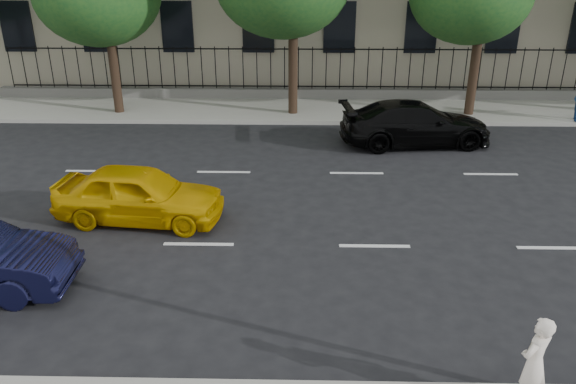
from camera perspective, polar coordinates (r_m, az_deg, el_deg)
ground at (r=10.80m, az=10.38°, el=-11.88°), size 120.00×120.00×0.00m
far_sidewalk at (r=23.56m, az=5.45°, el=8.35°), size 60.00×4.00×0.15m
lane_markings at (r=14.89m, az=7.76°, el=-1.26°), size 49.60×4.62×0.01m
iron_fence at (r=25.07m, az=5.24°, el=10.62°), size 30.00×0.50×2.20m
yellow_taxi at (r=14.12m, az=-14.86°, el=-0.21°), size 4.25×2.08×1.39m
black_sedan at (r=19.67m, az=12.82°, el=6.81°), size 5.28×2.61×1.48m
woman_near at (r=8.86m, az=23.74°, el=-15.58°), size 0.64×0.60×1.47m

